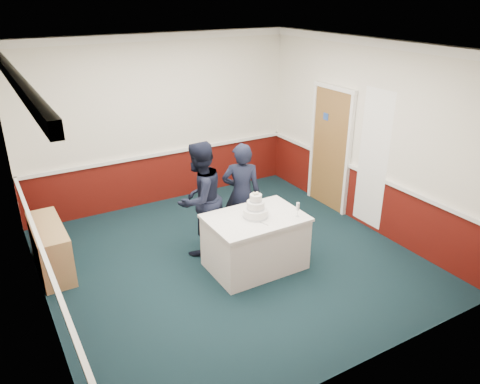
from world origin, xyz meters
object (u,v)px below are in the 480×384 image
cake_knife (262,223)px  wedding_cake (256,209)px  cake_table (255,242)px  champagne_flute (298,207)px  person_man (200,199)px  person_woman (241,194)px  sideboard (51,248)px

cake_knife → wedding_cake: bearing=63.6°
cake_table → champagne_flute: (0.50, -0.28, 0.53)m
person_man → person_woman: size_ratio=1.06×
wedding_cake → champagne_flute: (0.50, -0.28, 0.03)m
person_man → cake_table: bearing=96.2°
person_woman → wedding_cake: bearing=103.1°
champagne_flute → person_man: (-0.96, 1.07, -0.07)m
wedding_cake → cake_knife: size_ratio=1.65×
wedding_cake → champagne_flute: 0.57m
sideboard → person_woman: person_woman is taller
champagne_flute → wedding_cake: bearing=150.8°
cake_table → person_man: size_ratio=0.77×
cake_knife → person_man: (-0.43, 0.99, 0.06)m
sideboard → champagne_flute: size_ratio=5.85×
person_man → cake_knife: bearing=89.4°
sideboard → cake_table: size_ratio=0.91×
cake_knife → sideboard: bearing=130.1°
cake_table → champagne_flute: size_ratio=6.44×
sideboard → cake_knife: (2.47, -1.55, 0.44)m
sideboard → champagne_flute: 3.46m
sideboard → person_man: size_ratio=0.70×
cake_knife → person_man: person_man is taller
person_woman → cake_knife: bearing=104.6°
wedding_cake → person_man: (-0.46, 0.79, -0.04)m
person_woman → sideboard: bearing=15.7°
champagne_flute → cake_knife: bearing=171.4°
sideboard → champagne_flute: (3.00, -1.63, 0.58)m
cake_table → cake_knife: cake_knife is taller
person_man → sideboard: bearing=-39.7°
sideboard → cake_table: 2.84m
cake_knife → person_man: bearing=95.9°
champagne_flute → person_woman: bearing=106.5°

